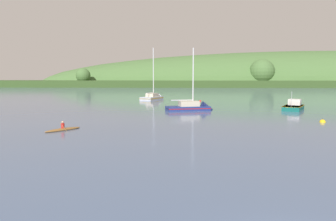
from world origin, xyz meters
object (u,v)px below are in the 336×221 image
at_px(canoe_with_paddler, 63,129).
at_px(sailboat_midwater_white, 154,98).
at_px(mooring_buoy_foreground, 200,101).
at_px(sailboat_near_mooring, 194,109).
at_px(fishing_boat_moored, 294,107).
at_px(mooring_buoy_off_fishing_boat, 322,122).

bearing_deg(canoe_with_paddler, sailboat_midwater_white, -148.95).
height_order(canoe_with_paddler, mooring_buoy_foreground, canoe_with_paddler).
relative_size(sailboat_near_mooring, canoe_with_paddler, 3.06).
distance_m(sailboat_near_mooring, canoe_with_paddler, 23.98).
height_order(fishing_boat_moored, mooring_buoy_off_fishing_boat, fishing_boat_moored).
relative_size(fishing_boat_moored, mooring_buoy_off_fishing_boat, 9.11).
relative_size(sailboat_midwater_white, mooring_buoy_off_fishing_boat, 17.93).
relative_size(sailboat_midwater_white, fishing_boat_moored, 1.97).
distance_m(sailboat_midwater_white, fishing_boat_moored, 33.76).
bearing_deg(mooring_buoy_foreground, sailboat_near_mooring, -93.22).
height_order(fishing_boat_moored, mooring_buoy_foreground, fishing_boat_moored).
bearing_deg(mooring_buoy_off_fishing_boat, canoe_with_paddler, -163.06).
bearing_deg(sailboat_midwater_white, canoe_with_paddler, -165.09).
bearing_deg(fishing_boat_moored, sailboat_midwater_white, 74.31).
distance_m(canoe_with_paddler, mooring_buoy_foreground, 42.54).
relative_size(fishing_boat_moored, canoe_with_paddler, 1.90).
bearing_deg(sailboat_near_mooring, mooring_buoy_off_fishing_boat, -57.79).
xyz_separation_m(sailboat_midwater_white, canoe_with_paddler, (-2.47, -44.90, -0.21)).
distance_m(sailboat_near_mooring, mooring_buoy_off_fishing_boat, 19.31).
xyz_separation_m(fishing_boat_moored, mooring_buoy_off_fishing_boat, (-1.17, -14.94, -0.36)).
relative_size(canoe_with_paddler, mooring_buoy_foreground, 6.10).
bearing_deg(sailboat_midwater_white, fishing_boat_moored, -111.92).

